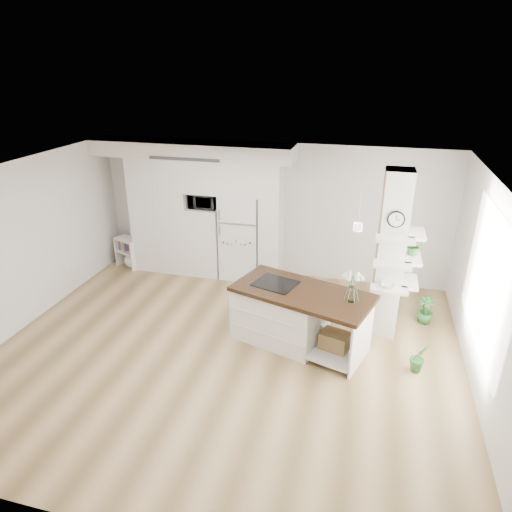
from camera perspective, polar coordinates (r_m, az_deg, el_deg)
The scene contains 14 objects.
floor at distance 7.16m, azimuth -3.78°, elevation -11.91°, with size 7.00×6.00×0.01m, color tan.
room at distance 6.28m, azimuth -4.22°, elevation 2.06°, with size 7.04×6.04×2.72m.
cabinet_wall at distance 9.25m, azimuth -7.45°, elevation 6.66°, with size 4.00×0.71×2.70m.
refrigerator at distance 9.17m, azimuth -1.83°, elevation 2.54°, with size 0.78×0.69×1.75m.
column at distance 7.23m, azimuth 17.09°, elevation -0.32°, with size 0.69×0.90×2.70m.
window at distance 6.58m, azimuth 26.97°, elevation -2.89°, with size 2.40×2.40×0.00m, color white.
pendant_light at distance 6.03m, azimuth 11.71°, elevation 3.40°, with size 0.12×0.12×0.10m, color white.
kitchen_island at distance 7.20m, azimuth 3.97°, elevation -7.09°, with size 2.28×1.57×1.51m.
bookshelf at distance 10.15m, azimuth -15.51°, elevation 0.19°, with size 0.62×0.49×0.64m.
floor_plant_a at distance 7.03m, azimuth 19.72°, elevation -11.82°, with size 0.26×0.21×0.47m, color #2B6D2D.
floor_plant_b at distance 8.27m, azimuth 20.41°, elevation -6.34°, with size 0.27×0.27×0.48m, color #2B6D2D.
microwave at distance 9.12m, azimuth -6.55°, elevation 6.90°, with size 0.54×0.37×0.30m, color #2D2D2D.
shelf_plant at distance 7.34m, azimuth 19.17°, elevation 1.23°, with size 0.27×0.23×0.30m, color #2B6D2D.
decor_bowl at distance 7.16m, azimuth 16.18°, elevation -3.55°, with size 0.22×0.22×0.05m, color white.
Camera 1 is at (1.92, -5.53, 4.12)m, focal length 32.00 mm.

